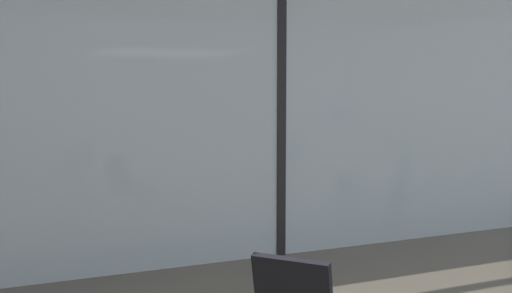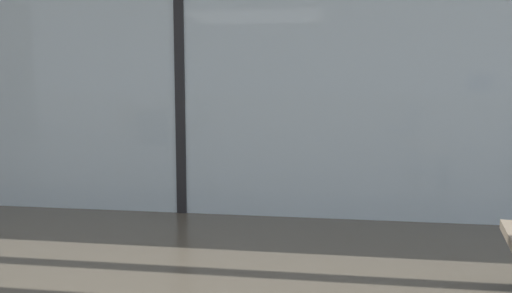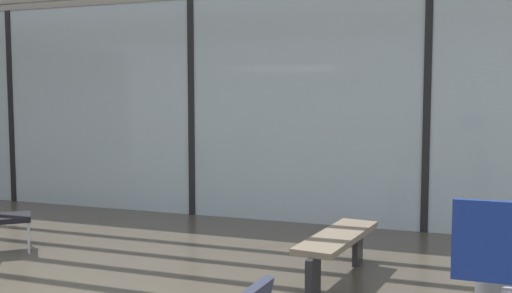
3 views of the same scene
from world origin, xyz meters
name	(u,v)px [view 2 (image 2 of 3)]	position (x,y,z in m)	size (l,w,h in m)	color
glass_curtain_wall	(181,52)	(0.00, 5.20, 1.66)	(14.00, 0.08, 3.33)	silver
window_mullion_1	(181,52)	(0.00, 5.20, 1.66)	(0.10, 0.12, 3.33)	black
parked_airplane	(279,53)	(0.43, 10.10, 1.82)	(12.36, 3.64, 3.64)	silver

